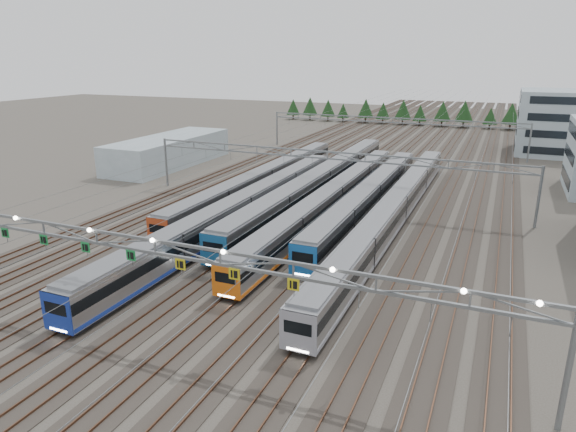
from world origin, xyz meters
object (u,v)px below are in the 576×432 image
at_px(train_a, 264,180).
at_px(train_e, 370,196).
at_px(train_b, 241,210).
at_px(train_f, 395,208).
at_px(train_d, 333,198).
at_px(train_c, 321,182).
at_px(gantry_mid, 327,161).
at_px(depot_bldg_north, 572,123).
at_px(gantry_near, 154,250).
at_px(west_shed, 169,151).
at_px(gantry_far, 392,124).

relative_size(train_a, train_e, 1.07).
distance_m(train_b, train_f, 19.86).
height_order(train_d, train_f, train_f).
distance_m(train_c, gantry_mid, 6.07).
height_order(train_e, train_f, train_e).
xyz_separation_m(train_d, depot_bldg_north, (34.21, 62.56, 4.79)).
bearing_deg(gantry_near, train_e, 80.14).
bearing_deg(train_f, train_b, -155.01).
height_order(train_c, train_d, train_c).
relative_size(train_d, depot_bldg_north, 2.72).
xyz_separation_m(train_c, depot_bldg_north, (38.71, 54.82, 4.60)).
height_order(depot_bldg_north, west_shed, depot_bldg_north).
distance_m(train_c, west_shed, 37.42).
height_order(train_d, depot_bldg_north, depot_bldg_north).
height_order(train_a, gantry_far, gantry_far).
bearing_deg(west_shed, train_b, -42.40).
distance_m(train_a, depot_bldg_north, 73.91).
distance_m(gantry_near, west_shed, 66.90).
height_order(gantry_mid, depot_bldg_north, depot_bldg_north).
height_order(train_e, west_shed, west_shed).
xyz_separation_m(train_a, west_shed, (-26.79, 12.34, 0.66)).
relative_size(train_b, train_e, 1.16).
bearing_deg(gantry_far, train_d, -87.36).
distance_m(train_c, gantry_far, 41.40).
xyz_separation_m(train_c, train_d, (4.50, -7.74, -0.19)).
bearing_deg(train_c, gantry_far, 86.87).
relative_size(train_f, west_shed, 2.26).
relative_size(train_c, depot_bldg_north, 2.92).
distance_m(train_b, train_c, 18.23).
relative_size(train_d, train_e, 1.15).
xyz_separation_m(train_a, train_e, (18.00, -3.43, 0.04)).
relative_size(train_d, gantry_far, 1.06).
bearing_deg(gantry_mid, west_shed, 158.78).
xyz_separation_m(train_f, gantry_far, (-11.25, 50.41, 4.26)).
bearing_deg(train_d, depot_bldg_north, 61.33).
height_order(gantry_far, west_shed, gantry_far).
bearing_deg(west_shed, train_c, -16.96).
xyz_separation_m(gantry_near, gantry_far, (0.05, 85.12, -0.70)).
height_order(gantry_mid, gantry_far, same).
xyz_separation_m(train_f, west_shed, (-49.29, 20.18, 0.64)).
height_order(train_e, gantry_far, gantry_far).
bearing_deg(train_a, gantry_near, -75.25).
height_order(train_c, train_e, train_c).
bearing_deg(train_c, train_a, -171.00).
bearing_deg(gantry_near, gantry_mid, 89.93).
distance_m(train_f, gantry_mid, 13.19).
relative_size(gantry_near, gantry_far, 1.00).
distance_m(train_d, gantry_far, 49.12).
xyz_separation_m(train_b, depot_bldg_north, (43.21, 72.48, 4.72)).
distance_m(gantry_near, depot_bldg_north, 105.33).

